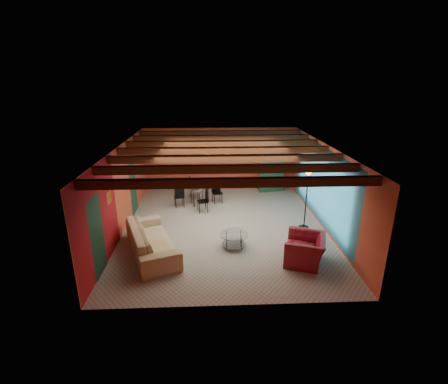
{
  "coord_description": "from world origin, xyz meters",
  "views": [
    {
      "loc": [
        -0.46,
        -9.88,
        4.67
      ],
      "look_at": [
        0.0,
        0.2,
        1.15
      ],
      "focal_mm": 26.18,
      "sensor_mm": 36.0,
      "label": 1
    }
  ],
  "objects_px": {
    "armchair": "(305,249)",
    "floor_lamp": "(306,199)",
    "coffee_table": "(234,240)",
    "dining_table": "(198,193)",
    "vase": "(198,179)",
    "armoire": "(271,170)",
    "sofa": "(151,240)",
    "potted_plant": "(272,144)"
  },
  "relations": [
    {
      "from": "armchair",
      "to": "dining_table",
      "type": "relative_size",
      "value": 0.64
    },
    {
      "from": "floor_lamp",
      "to": "vase",
      "type": "distance_m",
      "value": 4.19
    },
    {
      "from": "sofa",
      "to": "coffee_table",
      "type": "xyz_separation_m",
      "value": [
        2.33,
        0.19,
        -0.18
      ]
    },
    {
      "from": "vase",
      "to": "dining_table",
      "type": "bearing_deg",
      "value": 0.0
    },
    {
      "from": "armchair",
      "to": "vase",
      "type": "relative_size",
      "value": 6.31
    },
    {
      "from": "dining_table",
      "to": "sofa",
      "type": "bearing_deg",
      "value": -108.37
    },
    {
      "from": "armoire",
      "to": "sofa",
      "type": "bearing_deg",
      "value": -135.77
    },
    {
      "from": "armchair",
      "to": "vase",
      "type": "xyz_separation_m",
      "value": [
        -2.95,
        4.35,
        0.66
      ]
    },
    {
      "from": "sofa",
      "to": "floor_lamp",
      "type": "relative_size",
      "value": 1.35
    },
    {
      "from": "dining_table",
      "to": "potted_plant",
      "type": "bearing_deg",
      "value": 27.87
    },
    {
      "from": "dining_table",
      "to": "vase",
      "type": "height_order",
      "value": "vase"
    },
    {
      "from": "coffee_table",
      "to": "vase",
      "type": "xyz_separation_m",
      "value": [
        -1.12,
        3.46,
        0.81
      ]
    },
    {
      "from": "armchair",
      "to": "potted_plant",
      "type": "distance_m",
      "value": 6.23
    },
    {
      "from": "coffee_table",
      "to": "floor_lamp",
      "type": "xyz_separation_m",
      "value": [
        2.42,
        1.22,
        0.79
      ]
    },
    {
      "from": "sofa",
      "to": "armoire",
      "type": "height_order",
      "value": "armoire"
    },
    {
      "from": "armchair",
      "to": "armoire",
      "type": "bearing_deg",
      "value": -162.17
    },
    {
      "from": "armoire",
      "to": "floor_lamp",
      "type": "xyz_separation_m",
      "value": [
        0.43,
        -3.89,
        0.11
      ]
    },
    {
      "from": "armoire",
      "to": "potted_plant",
      "type": "distance_m",
      "value": 1.16
    },
    {
      "from": "coffee_table",
      "to": "armoire",
      "type": "height_order",
      "value": "armoire"
    },
    {
      "from": "dining_table",
      "to": "armoire",
      "type": "xyz_separation_m",
      "value": [
        3.11,
        1.64,
        0.43
      ]
    },
    {
      "from": "sofa",
      "to": "coffee_table",
      "type": "distance_m",
      "value": 2.35
    },
    {
      "from": "potted_plant",
      "to": "vase",
      "type": "relative_size",
      "value": 2.86
    },
    {
      "from": "floor_lamp",
      "to": "potted_plant",
      "type": "relative_size",
      "value": 3.85
    },
    {
      "from": "sofa",
      "to": "vase",
      "type": "height_order",
      "value": "vase"
    },
    {
      "from": "coffee_table",
      "to": "dining_table",
      "type": "distance_m",
      "value": 3.65
    },
    {
      "from": "sofa",
      "to": "armchair",
      "type": "distance_m",
      "value": 4.22
    },
    {
      "from": "armchair",
      "to": "armoire",
      "type": "height_order",
      "value": "armoire"
    },
    {
      "from": "potted_plant",
      "to": "vase",
      "type": "height_order",
      "value": "potted_plant"
    },
    {
      "from": "floor_lamp",
      "to": "vase",
      "type": "bearing_deg",
      "value": 147.59
    },
    {
      "from": "sofa",
      "to": "potted_plant",
      "type": "bearing_deg",
      "value": -59.8
    },
    {
      "from": "coffee_table",
      "to": "floor_lamp",
      "type": "bearing_deg",
      "value": 26.75
    },
    {
      "from": "dining_table",
      "to": "potted_plant",
      "type": "xyz_separation_m",
      "value": [
        3.11,
        1.64,
        1.59
      ]
    },
    {
      "from": "floor_lamp",
      "to": "potted_plant",
      "type": "height_order",
      "value": "potted_plant"
    },
    {
      "from": "armchair",
      "to": "potted_plant",
      "type": "relative_size",
      "value": 2.2
    },
    {
      "from": "armchair",
      "to": "dining_table",
      "type": "xyz_separation_m",
      "value": [
        -2.95,
        4.35,
        0.1
      ]
    },
    {
      "from": "armchair",
      "to": "armoire",
      "type": "distance_m",
      "value": 6.02
    },
    {
      "from": "armchair",
      "to": "floor_lamp",
      "type": "xyz_separation_m",
      "value": [
        0.59,
        2.11,
        0.63
      ]
    },
    {
      "from": "coffee_table",
      "to": "floor_lamp",
      "type": "relative_size",
      "value": 0.42
    },
    {
      "from": "coffee_table",
      "to": "dining_table",
      "type": "height_order",
      "value": "dining_table"
    },
    {
      "from": "coffee_table",
      "to": "vase",
      "type": "relative_size",
      "value": 4.6
    },
    {
      "from": "armchair",
      "to": "armoire",
      "type": "relative_size",
      "value": 0.64
    },
    {
      "from": "dining_table",
      "to": "potted_plant",
      "type": "height_order",
      "value": "potted_plant"
    }
  ]
}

